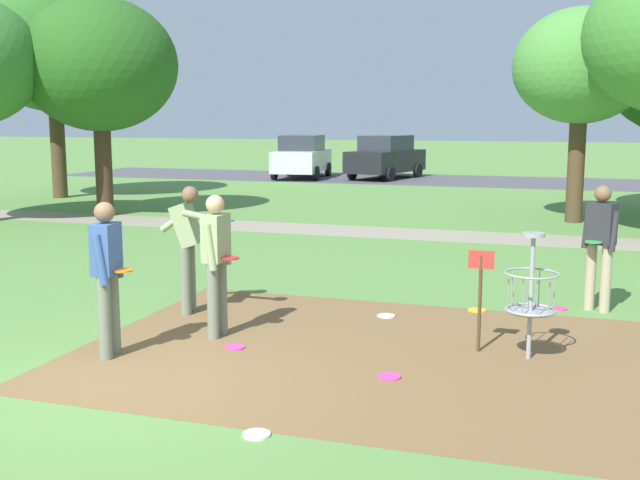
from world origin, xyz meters
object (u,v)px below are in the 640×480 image
(frisbee_far_right, at_px, (257,434))
(tree_near_right, at_px, (99,65))
(player_waiting_right, at_px, (107,270))
(frisbee_scattered_b, at_px, (386,316))
(frisbee_far_left, at_px, (477,310))
(parked_car_leftmost, at_px, (302,157))
(frisbee_mid_grass, at_px, (389,377))
(parked_car_center_left, at_px, (386,157))
(player_throwing, at_px, (600,241))
(tree_mid_center, at_px, (53,48))
(player_waiting_left, at_px, (188,241))
(disc_golf_basket, at_px, (525,291))
(player_foreground_watching, at_px, (217,257))
(tree_far_left, at_px, (581,67))
(frisbee_by_tee, at_px, (559,309))
(frisbee_scattered_a, at_px, (235,347))

(frisbee_far_right, xyz_separation_m, tree_near_right, (-9.44, 12.00, 3.92))
(player_waiting_right, bearing_deg, frisbee_scattered_b, 46.22)
(frisbee_far_left, relative_size, parked_car_leftmost, 0.06)
(frisbee_mid_grass, height_order, parked_car_center_left, parked_car_center_left)
(parked_car_leftmost, xyz_separation_m, parked_car_center_left, (3.51, 0.81, 0.00))
(player_throwing, xyz_separation_m, tree_mid_center, (-16.31, 10.30, 3.80))
(player_waiting_left, distance_m, parked_car_leftmost, 23.21)
(disc_golf_basket, height_order, tree_near_right, tree_near_right)
(disc_golf_basket, height_order, frisbee_scattered_b, disc_golf_basket)
(parked_car_center_left, bearing_deg, parked_car_leftmost, -167.08)
(player_throwing, bearing_deg, player_waiting_right, -143.47)
(player_waiting_right, bearing_deg, player_foreground_watching, 53.62)
(player_foreground_watching, xyz_separation_m, player_waiting_left, (-0.85, 0.91, 0.02))
(tree_far_left, bearing_deg, player_throwing, -87.98)
(frisbee_far_left, xyz_separation_m, frisbee_far_right, (-1.24, -4.75, 0.00))
(frisbee_far_left, height_order, frisbee_scattered_b, same)
(player_throwing, height_order, frisbee_by_tee, player_throwing)
(tree_mid_center, bearing_deg, player_foreground_watching, -47.45)
(frisbee_scattered_a, bearing_deg, player_foreground_watching, 136.14)
(player_waiting_right, xyz_separation_m, frisbee_scattered_b, (2.49, 2.60, -0.96))
(tree_near_right, bearing_deg, parked_car_center_left, 73.97)
(frisbee_far_left, bearing_deg, tree_mid_center, 143.78)
(disc_golf_basket, bearing_deg, player_throwing, 71.57)
(disc_golf_basket, xyz_separation_m, player_waiting_left, (-4.38, 0.63, 0.23))
(player_waiting_left, relative_size, parked_car_leftmost, 0.39)
(frisbee_by_tee, height_order, frisbee_scattered_a, same)
(frisbee_scattered_a, distance_m, tree_near_right, 13.42)
(frisbee_scattered_b, height_order, parked_car_leftmost, parked_car_leftmost)
(frisbee_by_tee, distance_m, tree_mid_center, 19.51)
(frisbee_scattered_a, xyz_separation_m, tree_mid_center, (-12.35, 13.40, 4.76))
(player_throwing, height_order, tree_mid_center, tree_mid_center)
(frisbee_mid_grass, relative_size, parked_car_leftmost, 0.05)
(frisbee_far_left, height_order, frisbee_scattered_a, same)
(player_foreground_watching, xyz_separation_m, tree_far_left, (4.02, 12.03, 2.84))
(tree_far_left, bearing_deg, tree_mid_center, 176.43)
(disc_golf_basket, relative_size, frisbee_far_left, 5.49)
(player_waiting_left, xyz_separation_m, player_waiting_right, (0.07, -1.98, -0.02))
(frisbee_scattered_b, bearing_deg, frisbee_by_tee, 27.40)
(frisbee_by_tee, relative_size, parked_car_center_left, 0.05)
(player_foreground_watching, bearing_deg, player_waiting_right, -126.38)
(parked_car_leftmost, bearing_deg, frisbee_scattered_b, -67.72)
(parked_car_leftmost, bearing_deg, frisbee_far_left, -64.57)
(frisbee_scattered_a, relative_size, tree_near_right, 0.04)
(disc_golf_basket, relative_size, parked_car_center_left, 0.31)
(player_waiting_left, xyz_separation_m, parked_car_leftmost, (-6.33, 22.33, -0.06))
(frisbee_scattered_b, bearing_deg, player_throwing, 24.45)
(player_throwing, distance_m, parked_car_center_left, 22.77)
(frisbee_by_tee, bearing_deg, player_foreground_watching, -145.53)
(frisbee_scattered_a, bearing_deg, frisbee_far_right, -61.32)
(tree_near_right, distance_m, parked_car_leftmost, 14.12)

